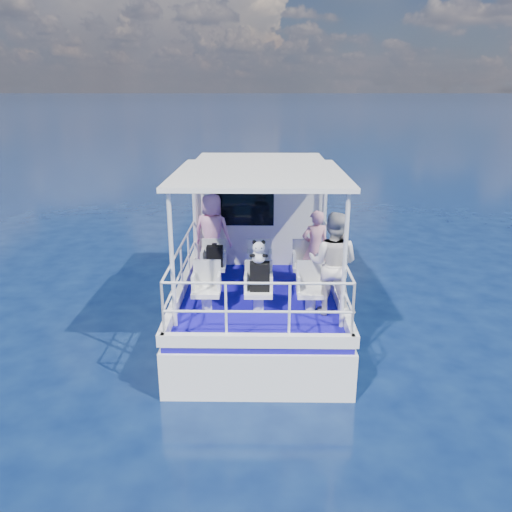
{
  "coord_description": "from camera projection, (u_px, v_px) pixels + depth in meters",
  "views": [
    {
      "loc": [
        0.07,
        -9.05,
        4.54
      ],
      "look_at": [
        -0.05,
        -0.4,
        1.67
      ],
      "focal_mm": 35.0,
      "sensor_mm": 36.0,
      "label": 1
    }
  ],
  "objects": [
    {
      "name": "seat_center_fwd",
      "position": [
        259.0,
        274.0,
        9.87
      ],
      "size": [
        0.48,
        0.46,
        0.38
      ],
      "primitive_type": "cube",
      "color": "silver",
      "rests_on": "deck"
    },
    {
      "name": "backpack_center",
      "position": [
        260.0,
        277.0,
        8.49
      ],
      "size": [
        0.34,
        0.19,
        0.51
      ],
      "primitive_type": "cube",
      "color": "black",
      "rests_on": "seat_center_aft"
    },
    {
      "name": "seat_port_aft",
      "position": [
        207.0,
        300.0,
        8.65
      ],
      "size": [
        0.48,
        0.46,
        0.38
      ],
      "primitive_type": "cube",
      "color": "silver",
      "rests_on": "deck"
    },
    {
      "name": "backpack_port",
      "position": [
        215.0,
        256.0,
        9.69
      ],
      "size": [
        0.31,
        0.18,
        0.41
      ],
      "primitive_type": "cube",
      "color": "black",
      "rests_on": "seat_port_fwd"
    },
    {
      "name": "seat_center_aft",
      "position": [
        258.0,
        300.0,
        8.64
      ],
      "size": [
        0.48,
        0.46,
        0.38
      ],
      "primitive_type": "cube",
      "color": "silver",
      "rests_on": "deck"
    },
    {
      "name": "seat_stbd_aft",
      "position": [
        310.0,
        301.0,
        8.62
      ],
      "size": [
        0.48,
        0.46,
        0.38
      ],
      "primitive_type": "cube",
      "color": "silver",
      "rests_on": "deck"
    },
    {
      "name": "cabin",
      "position": [
        260.0,
        206.0,
        11.58
      ],
      "size": [
        2.85,
        2.0,
        2.2
      ],
      "primitive_type": "cube",
      "color": "white",
      "rests_on": "deck"
    },
    {
      "name": "compact_camera",
      "position": [
        214.0,
        245.0,
        9.62
      ],
      "size": [
        0.09,
        0.06,
        0.06
      ],
      "primitive_type": "cube",
      "color": "black",
      "rests_on": "backpack_port"
    },
    {
      "name": "passenger_stbd_fwd",
      "position": [
        315.0,
        247.0,
        9.74
      ],
      "size": [
        0.59,
        0.44,
        1.47
      ],
      "primitive_type": "imported",
      "rotation": [
        0.0,
        0.0,
        3.32
      ],
      "color": "pink",
      "rests_on": "deck"
    },
    {
      "name": "canopy",
      "position": [
        259.0,
        174.0,
        8.84
      ],
      "size": [
        3.0,
        3.2,
        0.08
      ],
      "primitive_type": "cube",
      "color": "white",
      "rests_on": "cabin"
    },
    {
      "name": "hull",
      "position": [
        259.0,
        308.0,
        10.97
      ],
      "size": [
        3.0,
        7.0,
        1.6
      ],
      "primitive_type": "cube",
      "color": "white",
      "rests_on": "ground"
    },
    {
      "name": "passenger_port_fwd",
      "position": [
        212.0,
        233.0,
        10.41
      ],
      "size": [
        0.71,
        0.59,
        1.64
      ],
      "primitive_type": "imported",
      "rotation": [
        0.0,
        0.0,
        2.86
      ],
      "color": "#E795C0",
      "rests_on": "deck"
    },
    {
      "name": "seat_port_fwd",
      "position": [
        214.0,
        274.0,
        9.88
      ],
      "size": [
        0.48,
        0.46,
        0.38
      ],
      "primitive_type": "cube",
      "color": "silver",
      "rests_on": "deck"
    },
    {
      "name": "panda",
      "position": [
        259.0,
        252.0,
        8.33
      ],
      "size": [
        0.26,
        0.21,
        0.4
      ],
      "primitive_type": null,
      "color": "white",
      "rests_on": "backpack_center"
    },
    {
      "name": "seat_stbd_fwd",
      "position": [
        305.0,
        274.0,
        9.86
      ],
      "size": [
        0.48,
        0.46,
        0.38
      ],
      "primitive_type": "cube",
      "color": "silver",
      "rests_on": "deck"
    },
    {
      "name": "ground",
      "position": [
        259.0,
        328.0,
        10.02
      ],
      "size": [
        2000.0,
        2000.0,
        0.0
      ],
      "primitive_type": "plane",
      "color": "#071438",
      "rests_on": "ground"
    },
    {
      "name": "canopy_posts",
      "position": [
        259.0,
        236.0,
        9.16
      ],
      "size": [
        2.77,
        2.97,
        2.2
      ],
      "color": "white",
      "rests_on": "deck"
    },
    {
      "name": "railings",
      "position": [
        259.0,
        273.0,
        9.04
      ],
      "size": [
        2.84,
        3.59,
        1.0
      ],
      "primitive_type": null,
      "color": "white",
      "rests_on": "deck"
    },
    {
      "name": "deck",
      "position": [
        259.0,
        272.0,
        10.7
      ],
      "size": [
        2.9,
        6.9,
        0.1
      ],
      "primitive_type": "cube",
      "color": "#130987",
      "rests_on": "hull"
    },
    {
      "name": "passenger_stbd_aft",
      "position": [
        333.0,
        264.0,
        8.35
      ],
      "size": [
        1.04,
        0.93,
        1.78
      ],
      "primitive_type": "imported",
      "rotation": [
        0.0,
        0.0,
        2.79
      ],
      "color": "silver",
      "rests_on": "deck"
    }
  ]
}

